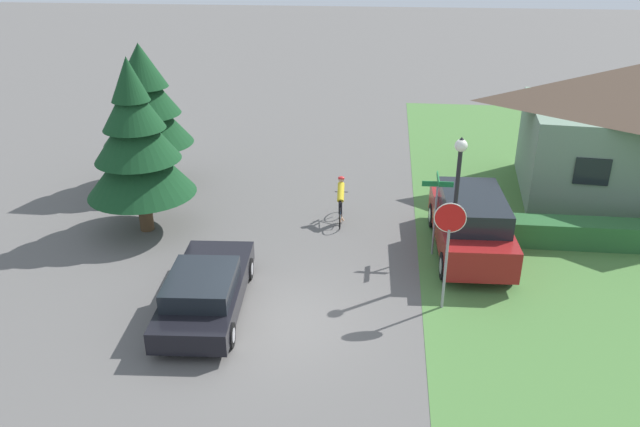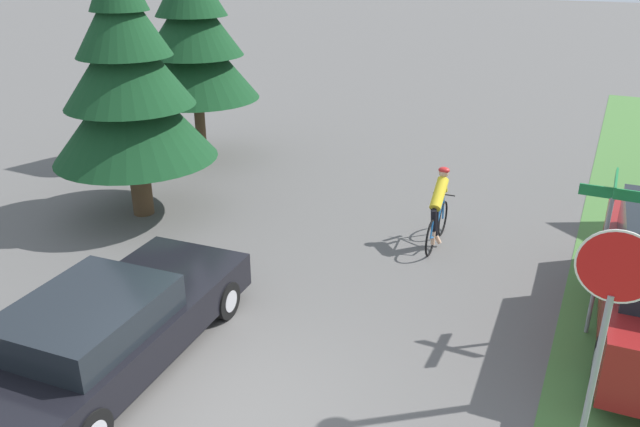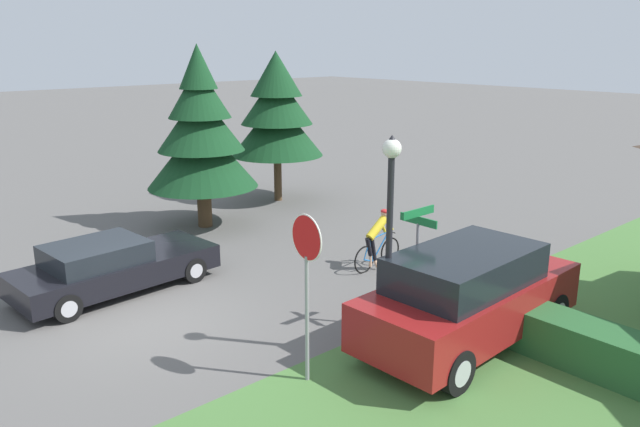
{
  "view_description": "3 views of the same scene",
  "coord_description": "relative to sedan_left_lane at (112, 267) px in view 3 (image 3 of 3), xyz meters",
  "views": [
    {
      "loc": [
        2.4,
        -12.91,
        8.95
      ],
      "look_at": [
        0.59,
        4.09,
        1.13
      ],
      "focal_mm": 35.0,
      "sensor_mm": 36.0,
      "label": 1
    },
    {
      "loc": [
        3.79,
        -5.01,
        5.44
      ],
      "look_at": [
        -0.83,
        4.68,
        0.81
      ],
      "focal_mm": 35.0,
      "sensor_mm": 36.0,
      "label": 2
    },
    {
      "loc": [
        11.41,
        -5.15,
        5.6
      ],
      "look_at": [
        -1.05,
        5.93,
        1.03
      ],
      "focal_mm": 35.0,
      "sensor_mm": 36.0,
      "label": 3
    }
  ],
  "objects": [
    {
      "name": "street_name_sign",
      "position": [
        5.93,
        3.72,
        1.15
      ],
      "size": [
        0.9,
        0.9,
        2.52
      ],
      "color": "gray",
      "rests_on": "ground"
    },
    {
      "name": "conifer_tall_near",
      "position": [
        -3.23,
        4.46,
        2.33
      ],
      "size": [
        3.4,
        3.4,
        5.6
      ],
      "color": "#4C3823",
      "rests_on": "ground"
    },
    {
      "name": "ground_plane",
      "position": [
        1.93,
        -0.26,
        -0.61
      ],
      "size": [
        140.0,
        140.0,
        0.0
      ],
      "primitive_type": "plane",
      "color": "#5B5956"
    },
    {
      "name": "parked_suv_right",
      "position": [
        7.02,
        3.98,
        0.37
      ],
      "size": [
        2.17,
        5.06,
        1.92
      ],
      "rotation": [
        0.0,
        0.0,
        1.61
      ],
      "color": "maroon",
      "rests_on": "ground"
    },
    {
      "name": "stop_sign",
      "position": [
        6.02,
        0.8,
        1.52
      ],
      "size": [
        0.79,
        0.07,
        2.96
      ],
      "rotation": [
        0.0,
        0.0,
        3.08
      ],
      "color": "gray",
      "rests_on": "ground"
    },
    {
      "name": "conifer_tall_far",
      "position": [
        -4.37,
        8.27,
        2.64
      ],
      "size": [
        3.29,
        3.29,
        5.35
      ],
      "color": "#4C3823",
      "rests_on": "ground"
    },
    {
      "name": "street_lamp",
      "position": [
        6.32,
        2.46,
        2.19
      ],
      "size": [
        0.33,
        0.33,
        4.11
      ],
      "color": "black",
      "rests_on": "ground"
    },
    {
      "name": "sedan_left_lane",
      "position": [
        0.0,
        0.0,
        0.0
      ],
      "size": [
        2.14,
        4.72,
        1.25
      ],
      "rotation": [
        0.0,
        0.0,
        1.64
      ],
      "color": "black",
      "rests_on": "ground"
    },
    {
      "name": "cyclist",
      "position": [
        3.0,
        5.74,
        0.13
      ],
      "size": [
        0.44,
        1.73,
        1.54
      ],
      "rotation": [
        0.0,
        0.0,
        1.61
      ],
      "color": "black",
      "rests_on": "ground"
    }
  ]
}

